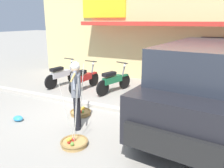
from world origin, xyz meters
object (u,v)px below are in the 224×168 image
motorcycle_second_in_row (84,79)px  parked_truck (202,84)px  fruit_basket_left_side (74,142)px  plastic_litter_bag (18,118)px  fruit_vendor (76,91)px  fruit_basket_right_side (81,112)px  motorcycle_nearest_shop (62,75)px  motorcycle_third_in_row (114,81)px

motorcycle_second_in_row → parked_truck: size_ratio=0.37×
motorcycle_second_in_row → fruit_basket_left_side: bearing=-60.8°
fruit_basket_left_side → plastic_litter_bag: bearing=169.8°
fruit_vendor → fruit_basket_right_side: (-0.40, 0.73, -0.90)m
motorcycle_nearest_shop → motorcycle_second_in_row: bearing=-5.5°
fruit_vendor → motorcycle_nearest_shop: bearing=133.3°
motorcycle_second_in_row → plastic_litter_bag: bearing=-92.1°
fruit_basket_left_side → motorcycle_nearest_shop: 4.81m
fruit_basket_left_side → fruit_basket_right_side: bearing=118.4°
fruit_vendor → fruit_basket_right_side: size_ratio=1.17×
fruit_basket_right_side → motorcycle_nearest_shop: bearing=137.1°
fruit_basket_right_side → motorcycle_second_in_row: size_ratio=0.80×
fruit_vendor → motorcycle_third_in_row: 3.10m
fruit_basket_right_side → parked_truck: (3.12, 0.71, 1.05)m
motorcycle_nearest_shop → motorcycle_second_in_row: (1.16, -0.11, 0.00)m
motorcycle_nearest_shop → motorcycle_third_in_row: size_ratio=1.03×
fruit_vendor → parked_truck: bearing=27.9°
parked_truck → plastic_litter_bag: bearing=-157.8°
fruit_basket_left_side → fruit_basket_right_side: same height
fruit_vendor → motorcycle_second_in_row: 3.24m
fruit_vendor → motorcycle_third_in_row: bearing=98.0°
fruit_vendor → motorcycle_second_in_row: (-1.57, 2.79, -0.52)m
fruit_vendor → parked_truck: 3.09m
motorcycle_nearest_shop → fruit_vendor: bearing=-46.7°
fruit_vendor → plastic_litter_bag: bearing=-168.1°
fruit_vendor → motorcycle_nearest_shop: 4.02m
motorcycle_third_in_row → motorcycle_nearest_shop: bearing=-176.8°
motorcycle_second_in_row → motorcycle_third_in_row: same height
motorcycle_second_in_row → parked_truck: parked_truck is taller
fruit_vendor → plastic_litter_bag: size_ratio=6.05×
fruit_vendor → motorcycle_nearest_shop: (-2.73, 2.90, -0.52)m
fruit_vendor → motorcycle_third_in_row: (-0.43, 3.03, -0.52)m
parked_truck → plastic_litter_bag: 4.88m
fruit_basket_left_side → parked_truck: size_ratio=0.29×
motorcycle_second_in_row → fruit_basket_right_side: bearing=-60.3°
fruit_basket_left_side → motorcycle_second_in_row: bearing=119.2°
fruit_vendor → motorcycle_second_in_row: bearing=119.4°
fruit_basket_left_side → motorcycle_nearest_shop: bearing=130.7°
motorcycle_nearest_shop → fruit_basket_right_side: bearing=-42.9°
motorcycle_third_in_row → parked_truck: size_ratio=0.35×
fruit_basket_right_side → plastic_litter_bag: size_ratio=5.18×
fruit_basket_left_side → plastic_litter_bag: 2.12m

